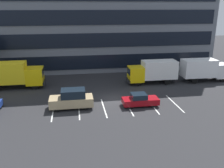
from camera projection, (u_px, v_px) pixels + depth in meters
The scene contains 8 objects.
ground_plane at pixel (113, 99), 30.19m from camera, with size 120.00×120.00×0.00m, color #262628.
office_building at pixel (97, 7), 43.77m from camera, with size 40.52×11.55×21.60m.
lot_markings at pixel (116, 107), 27.78m from camera, with size 14.14×5.40×0.01m.
box_truck_yellow_all at pixel (13, 74), 33.60m from camera, with size 7.82×2.59×3.63m.
box_truck_yellow at pixel (153, 71), 35.79m from camera, with size 7.22×2.39×3.34m.
box_truck_white at pixel (204, 69), 36.87m from camera, with size 7.24×2.40×3.36m.
suv_tan at pixel (72, 99), 27.27m from camera, with size 4.80×2.04×2.17m.
sedan_maroon at pixel (140, 100), 27.98m from camera, with size 4.10×1.71×1.47m.
Camera 1 is at (-4.48, -27.82, 10.99)m, focal length 39.27 mm.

